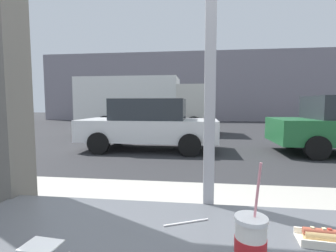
{
  "coord_description": "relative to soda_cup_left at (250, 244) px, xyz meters",
  "views": [
    {
      "loc": [
        -0.05,
        -1.12,
        1.46
      ],
      "look_at": [
        -0.57,
        3.09,
        1.08
      ],
      "focal_mm": 26.63,
      "sensor_mm": 36.0,
      "label": 1
    }
  ],
  "objects": [
    {
      "name": "box_truck",
      "position": [
        -2.84,
        11.56,
        0.45
      ],
      "size": [
        6.64,
        2.44,
        2.74
      ],
      "color": "silver",
      "rests_on": "ground"
    },
    {
      "name": "loose_straw",
      "position": [
        -0.19,
        0.27,
        -0.08
      ],
      "size": [
        0.18,
        0.09,
        0.01
      ],
      "primitive_type": "cylinder",
      "rotation": [
        0.0,
        1.57,
        0.43
      ],
      "color": "white",
      "rests_on": "window_counter"
    },
    {
      "name": "building_facade_far",
      "position": [
        -0.1,
        21.14,
        1.85
      ],
      "size": [
        28.0,
        1.2,
        5.85
      ],
      "primitive_type": "cube",
      "color": "gray",
      "rests_on": "ground"
    },
    {
      "name": "window_wall",
      "position": [
        -0.1,
        0.52,
        0.72
      ],
      "size": [
        2.75,
        0.2,
        2.9
      ],
      "color": "#56544F",
      "rests_on": "ground"
    },
    {
      "name": "napkin_wrapper",
      "position": [
        -0.67,
        0.06,
        -0.08
      ],
      "size": [
        0.13,
        0.1,
        0.0
      ],
      "primitive_type": "cube",
      "rotation": [
        0.0,
        0.0,
        -0.1
      ],
      "color": "white",
      "rests_on": "window_counter"
    },
    {
      "name": "parked_car_white",
      "position": [
        -1.71,
        7.04,
        -0.25
      ],
      "size": [
        4.26,
        1.94,
        1.62
      ],
      "color": "silver",
      "rests_on": "ground"
    },
    {
      "name": "ground_plane",
      "position": [
        -0.1,
        8.44,
        -1.07
      ],
      "size": [
        60.0,
        60.0,
        0.0
      ],
      "primitive_type": "plane",
      "color": "#2D2D30"
    },
    {
      "name": "soda_cup_left",
      "position": [
        0.0,
        0.0,
        0.0
      ],
      "size": [
        0.09,
        0.09,
        0.32
      ],
      "color": "white",
      "rests_on": "window_counter"
    },
    {
      "name": "sidewalk_strip",
      "position": [
        -0.1,
        2.04,
        -1.0
      ],
      "size": [
        16.0,
        2.8,
        0.14
      ],
      "primitive_type": "cube",
      "color": "#B2ADA3",
      "rests_on": "ground"
    }
  ]
}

